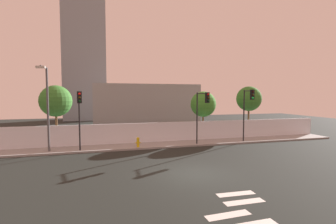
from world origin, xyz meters
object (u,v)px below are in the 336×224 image
Objects in this scene: traffic_light_center at (248,104)px; traffic_light_right at (79,108)px; roadside_tree_midright at (249,99)px; roadside_tree_leftmost at (56,101)px; roadside_tree_midleft at (203,104)px; traffic_light_left at (202,107)px; street_lamp_curbside at (47,102)px; fire_hydrant at (138,142)px.

traffic_light_center reaches higher than traffic_light_right.
roadside_tree_midright reaches higher than traffic_light_right.
traffic_light_center is at bearing -13.64° from roadside_tree_leftmost.
roadside_tree_midright is (2.83, 4.12, 0.43)m from traffic_light_center.
roadside_tree_midleft is (-2.67, 4.12, -0.12)m from traffic_light_center.
roadside_tree_midleft is at bearing 0.00° from roadside_tree_leftmost.
traffic_light_left is 4.57m from traffic_light_center.
traffic_light_center is at bearing -0.94° from traffic_light_right.
roadside_tree_leftmost is at bearing 166.36° from traffic_light_center.
traffic_light_right is at bearing -10.90° from street_lamp_curbside.
fire_hydrant is at bearing -26.81° from roadside_tree_leftmost.
traffic_light_right is 0.84× the size of roadside_tree_midright.
roadside_tree_leftmost is at bearing 180.00° from roadside_tree_midright.
roadside_tree_leftmost reaches higher than roadside_tree_midleft.
traffic_light_center is 10.61m from fire_hydrant.
street_lamp_curbside is 7.72m from fire_hydrant.
traffic_light_center is at bearing -2.34° from street_lamp_curbside.
roadside_tree_leftmost is at bearing 180.00° from roadside_tree_midleft.
street_lamp_curbside is at bearing 169.10° from traffic_light_right.
traffic_light_left is 5.49× the size of fire_hydrant.
traffic_light_left is at bearing -7.09° from fire_hydrant.
traffic_light_center is 1.05× the size of traffic_light_right.
roadside_tree_midright reaches higher than roadside_tree_midleft.
street_lamp_curbside is at bearing -170.25° from roadside_tree_midright.
fire_hydrant is at bearing 5.18° from traffic_light_right.
roadside_tree_leftmost is (-6.85, 3.46, 3.40)m from fire_hydrant.
roadside_tree_midleft reaches higher than traffic_light_right.
fire_hydrant is at bearing -165.04° from roadside_tree_midright.
traffic_light_center reaches higher than traffic_light_left.
roadside_tree_midright is at bearing 14.96° from fire_hydrant.
traffic_light_center reaches higher than fire_hydrant.
traffic_light_center is 0.90× the size of roadside_tree_leftmost.
street_lamp_curbside is (-12.49, 0.73, 0.45)m from traffic_light_left.
fire_hydrant is at bearing -0.33° from street_lamp_curbside.
roadside_tree_midright is at bearing 0.00° from roadside_tree_midleft.
roadside_tree_midleft is at bearing 180.00° from roadside_tree_midright.
roadside_tree_midright is (12.96, 3.46, 3.54)m from fire_hydrant.
traffic_light_right is 17.96m from roadside_tree_midright.
roadside_tree_leftmost reaches higher than traffic_light_left.
roadside_tree_midleft is (12.03, 3.88, 0.06)m from traffic_light_right.
traffic_light_right is at bearing 178.44° from traffic_light_left.
traffic_light_right is 0.94× the size of roadside_tree_midleft.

